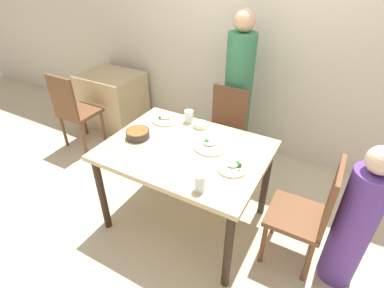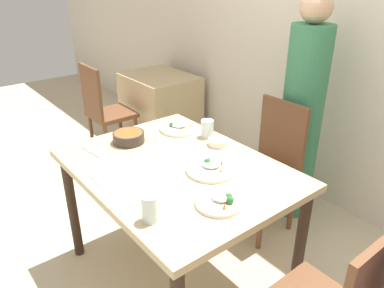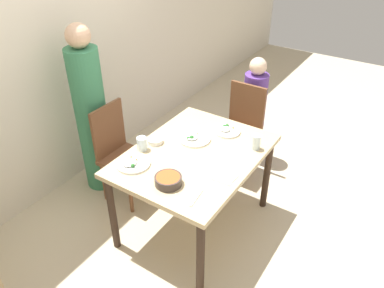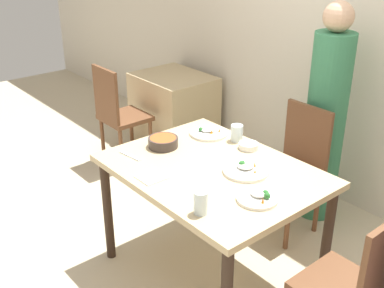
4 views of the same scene
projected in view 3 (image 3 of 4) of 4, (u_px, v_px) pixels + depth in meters
The scene contains 16 objects.
ground_plane at pixel (194, 224), 3.39m from camera, with size 10.00×10.00×0.00m, color beige.
wall_back at pixel (55, 48), 3.32m from camera, with size 10.00×0.06×2.70m.
dining_table at pixel (195, 162), 3.01m from camera, with size 1.25×0.95×0.78m.
chair_adult_spot at pixel (120, 151), 3.47m from camera, with size 0.40×0.40×0.94m.
chair_child_spot at pixel (241, 128), 3.82m from camera, with size 0.40×0.40×0.94m.
person_adult at pixel (92, 117), 3.46m from camera, with size 0.29×0.29×1.63m.
person_child at pixel (253, 113), 4.00m from camera, with size 0.25×0.25×1.16m.
bowl_curry at pixel (168, 180), 2.62m from camera, with size 0.19×0.19×0.06m.
plate_rice_adult at pixel (194, 138), 3.11m from camera, with size 0.27×0.27×0.06m.
plate_rice_child at pixel (133, 163), 2.82m from camera, with size 0.26×0.26×0.05m.
plate_noodles at pixel (227, 131), 3.21m from camera, with size 0.22×0.22×0.05m.
bowl_rice_small at pixel (155, 141), 3.07m from camera, with size 0.13×0.13×0.04m.
glass_water_tall at pixel (142, 144), 2.97m from camera, with size 0.08×0.08×0.11m.
glass_water_short at pixel (256, 142), 2.98m from camera, with size 0.07×0.07×0.12m.
napkin_folded at pixel (226, 177), 2.70m from camera, with size 0.14×0.14×0.01m.
fork_steel at pixel (196, 198), 2.51m from camera, with size 0.18×0.04×0.01m.
Camera 3 is at (-2.05, -1.31, 2.47)m, focal length 35.00 mm.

